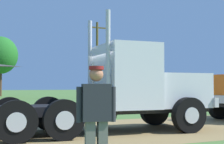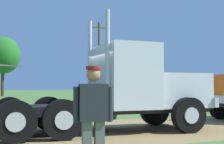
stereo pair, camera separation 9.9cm
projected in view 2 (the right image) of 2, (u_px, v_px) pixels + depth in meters
name	position (u px, v px, depth m)	size (l,w,h in m)	color
ground_plane	(129.00, 129.00, 11.24)	(200.00, 200.00, 0.00)	#4D7435
dirt_track	(129.00, 129.00, 11.24)	(120.00, 6.10, 0.01)	olive
truck_foreground_white	(128.00, 91.00, 10.96)	(7.54, 2.88, 3.74)	black
visitor_by_barrel	(93.00, 114.00, 5.61)	(0.67, 0.35, 1.82)	#2D2D33
utility_pole_near	(99.00, 58.00, 36.57)	(2.20, 0.26, 8.50)	brown
tree_right	(3.00, 55.00, 45.92)	(4.70, 4.70, 8.26)	#513823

